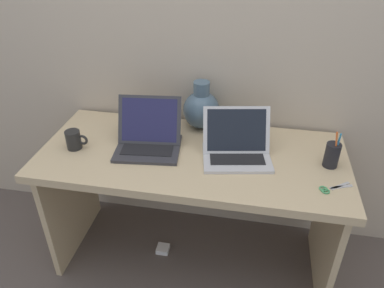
# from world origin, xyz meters

# --- Properties ---
(ground_plane) EXTENTS (6.00, 6.00, 0.00)m
(ground_plane) POSITION_xyz_m (0.00, 0.00, 0.00)
(ground_plane) COLOR #564C47
(back_wall) EXTENTS (4.40, 0.04, 2.40)m
(back_wall) POSITION_xyz_m (0.00, 0.36, 1.20)
(back_wall) COLOR #BCAD99
(back_wall) RESTS_ON ground
(desk) EXTENTS (1.45, 0.64, 0.71)m
(desk) POSITION_xyz_m (0.00, 0.00, 0.56)
(desk) COLOR #D1B78C
(desk) RESTS_ON ground
(laptop_left) EXTENTS (0.33, 0.29, 0.23)m
(laptop_left) POSITION_xyz_m (-0.22, 0.02, 0.77)
(laptop_left) COLOR #333338
(laptop_left) RESTS_ON desk
(laptop_right) EXTENTS (0.35, 0.29, 0.21)m
(laptop_right) POSITION_xyz_m (0.21, 0.02, 0.76)
(laptop_right) COLOR silver
(laptop_right) RESTS_ON desk
(green_vase) EXTENTS (0.19, 0.19, 0.25)m
(green_vase) POSITION_xyz_m (0.00, 0.26, 0.81)
(green_vase) COLOR slate
(green_vase) RESTS_ON desk
(coffee_mug) EXTENTS (0.11, 0.07, 0.09)m
(coffee_mug) POSITION_xyz_m (-0.56, -0.06, 0.75)
(coffee_mug) COLOR black
(coffee_mug) RESTS_ON desk
(pen_cup) EXTENTS (0.06, 0.06, 0.19)m
(pen_cup) POSITION_xyz_m (0.63, 0.01, 0.77)
(pen_cup) COLOR black
(pen_cup) RESTS_ON desk
(scissors) EXTENTS (0.14, 0.10, 0.01)m
(scissors) POSITION_xyz_m (0.61, -0.16, 0.71)
(scissors) COLOR #B7B7BC
(scissors) RESTS_ON desk
(power_brick) EXTENTS (0.07, 0.07, 0.03)m
(power_brick) POSITION_xyz_m (-0.17, 0.00, 0.01)
(power_brick) COLOR white
(power_brick) RESTS_ON ground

